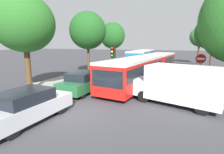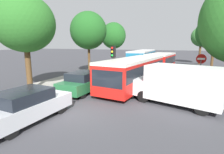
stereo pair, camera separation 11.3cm
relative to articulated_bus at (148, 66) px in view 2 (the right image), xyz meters
name	(u,v)px [view 2 (the right image)]	position (x,y,z in m)	size (l,w,h in m)	color
ground_plane	(78,112)	(-1.56, -9.99, -1.38)	(200.00, 200.00, 0.00)	#3D3D42
kerb_strip_left	(89,73)	(-7.21, 0.83, -1.31)	(3.20, 31.63, 0.14)	#9E998E
articulated_bus	(148,66)	(0.00, 0.00, 0.00)	(4.10, 16.32, 2.40)	red
city_bus_rear	(143,57)	(-3.27, 11.65, 0.07)	(3.10, 11.76, 2.51)	teal
queued_car_silver	(26,106)	(-3.14, -11.78, -0.63)	(1.99, 4.36, 1.49)	#B7BABF
queued_car_green	(84,82)	(-3.38, -6.43, -0.61)	(2.03, 4.45, 1.52)	#236638
queued_car_red	(117,71)	(-3.08, -0.60, -0.61)	(2.04, 4.47, 1.53)	#B21E19
white_van	(180,84)	(3.22, -6.65, -0.14)	(5.33, 3.18, 2.31)	white
traffic_light	(113,58)	(-1.78, -4.69, 1.11)	(0.37, 0.39, 3.40)	#56595E
no_entry_sign	(200,67)	(4.46, -2.93, 0.49)	(0.70, 0.08, 2.82)	#56595E
tree_left_near	(25,24)	(-7.05, -8.05, 3.53)	(4.17, 4.17, 6.93)	#51381E
tree_left_mid	(88,32)	(-6.83, 0.02, 3.51)	(4.03, 4.03, 7.07)	#51381E
tree_left_far	(113,36)	(-7.04, 7.92, 3.38)	(3.74, 3.74, 6.77)	#51381E
tree_right_mid	(215,33)	(6.51, 8.54, 3.55)	(4.56, 4.56, 7.14)	#51381E
tree_right_far	(201,37)	(5.54, 17.65, 3.39)	(3.39, 3.39, 6.52)	#51381E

